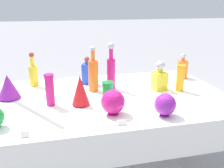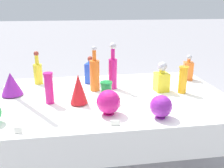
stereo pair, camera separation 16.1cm
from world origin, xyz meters
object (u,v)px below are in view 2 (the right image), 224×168
(tall_bottle_1, at_px, (38,72))
(square_decanter_1, at_px, (188,70))
(slender_vase_1, at_px, (106,91))
(round_bowl_0, at_px, (109,102))
(slender_vase_2, at_px, (183,79))
(tall_bottle_0, at_px, (113,70))
(cardboard_box_behind_left, at_px, (98,105))
(fluted_vase_1, at_px, (11,84))
(tall_bottle_2, at_px, (95,74))
(fluted_vase_0, at_px, (79,89))
(square_decanter_0, at_px, (162,79))
(slender_vase_0, at_px, (49,87))
(round_bowl_2, at_px, (161,106))
(square_decanter_2, at_px, (90,72))

(tall_bottle_1, xyz_separation_m, square_decanter_1, (1.44, -0.09, -0.02))
(tall_bottle_1, height_order, slender_vase_1, tall_bottle_1)
(tall_bottle_1, relative_size, round_bowl_0, 1.79)
(slender_vase_2, bearing_deg, tall_bottle_0, 160.17)
(cardboard_box_behind_left, bearing_deg, slender_vase_2, -64.32)
(fluted_vase_1, bearing_deg, tall_bottle_2, 2.29)
(tall_bottle_2, height_order, square_decanter_1, tall_bottle_2)
(slender_vase_1, bearing_deg, cardboard_box_behind_left, 87.70)
(fluted_vase_0, height_order, fluted_vase_1, fluted_vase_0)
(tall_bottle_1, bearing_deg, square_decanter_0, -18.98)
(square_decanter_0, height_order, square_decanter_1, square_decanter_0)
(round_bowl_0, bearing_deg, tall_bottle_2, 95.81)
(slender_vase_0, relative_size, fluted_vase_0, 1.03)
(slender_vase_2, distance_m, fluted_vase_1, 1.41)
(tall_bottle_1, relative_size, square_decanter_1, 1.24)
(tall_bottle_2, xyz_separation_m, fluted_vase_0, (-0.15, -0.29, -0.03))
(square_decanter_1, height_order, round_bowl_2, square_decanter_1)
(round_bowl_2, height_order, cardboard_box_behind_left, round_bowl_2)
(tall_bottle_2, xyz_separation_m, fluted_vase_1, (-0.68, -0.03, -0.05))
(square_decanter_2, height_order, round_bowl_0, square_decanter_2)
(tall_bottle_0, xyz_separation_m, tall_bottle_2, (-0.16, -0.03, -0.02))
(fluted_vase_1, bearing_deg, round_bowl_2, -28.43)
(square_decanter_0, relative_size, fluted_vase_0, 1.11)
(tall_bottle_1, bearing_deg, tall_bottle_0, -19.48)
(tall_bottle_1, height_order, square_decanter_2, tall_bottle_1)
(slender_vase_1, height_order, fluted_vase_0, fluted_vase_0)
(slender_vase_1, xyz_separation_m, round_bowl_0, (-0.01, -0.23, 0.00))
(slender_vase_2, xyz_separation_m, round_bowl_0, (-0.67, -0.33, -0.03))
(tall_bottle_2, bearing_deg, slender_vase_1, -76.14)
(tall_bottle_1, distance_m, slender_vase_2, 1.30)
(square_decanter_1, xyz_separation_m, fluted_vase_0, (-1.08, -0.47, 0.02))
(round_bowl_2, bearing_deg, square_decanter_0, 70.42)
(slender_vase_0, height_order, cardboard_box_behind_left, slender_vase_0)
(fluted_vase_1, bearing_deg, square_decanter_0, -3.44)
(square_decanter_1, distance_m, square_decanter_2, 0.95)
(tall_bottle_0, relative_size, fluted_vase_0, 1.76)
(square_decanter_1, distance_m, cardboard_box_behind_left, 1.40)
(square_decanter_0, bearing_deg, tall_bottle_0, 161.87)
(slender_vase_0, height_order, slender_vase_1, slender_vase_0)
(tall_bottle_2, bearing_deg, fluted_vase_1, -177.71)
(tall_bottle_2, xyz_separation_m, slender_vase_1, (0.07, -0.26, -0.06))
(tall_bottle_2, relative_size, square_decanter_1, 1.55)
(square_decanter_1, relative_size, cardboard_box_behind_left, 0.53)
(slender_vase_1, relative_size, round_bowl_2, 1.01)
(tall_bottle_1, height_order, fluted_vase_0, tall_bottle_1)
(round_bowl_0, bearing_deg, cardboard_box_behind_left, 87.52)
(fluted_vase_0, bearing_deg, fluted_vase_1, 153.97)
(slender_vase_0, bearing_deg, round_bowl_2, -26.11)
(square_decanter_2, relative_size, cardboard_box_behind_left, 0.55)
(tall_bottle_1, bearing_deg, cardboard_box_behind_left, 52.47)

